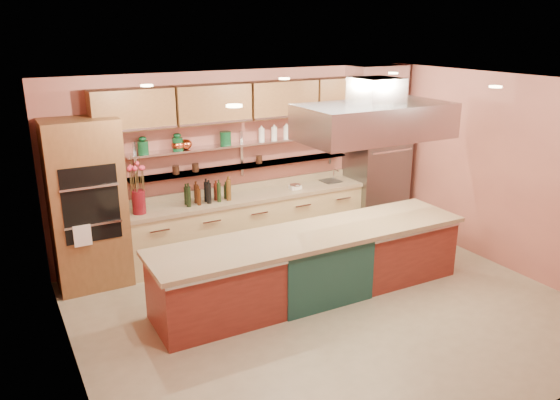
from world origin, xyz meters
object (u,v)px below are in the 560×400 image
copper_kettle (186,144)px  refrigerator (376,170)px  flower_vase (139,202)px  kitchen_scale (295,186)px  island (313,264)px  green_canister (226,138)px

copper_kettle → refrigerator: bearing=-4.0°
flower_vase → kitchen_scale: bearing=0.0°
kitchen_scale → island: bearing=-127.8°
island → flower_vase: flower_vase is taller
refrigerator → kitchen_scale: bearing=179.6°
copper_kettle → island: bearing=-62.2°
refrigerator → copper_kettle: 3.42m
kitchen_scale → refrigerator: bearing=-15.4°
copper_kettle → green_canister: green_canister is taller
green_canister → copper_kettle: bearing=180.0°
island → kitchen_scale: (0.71, 1.69, 0.54)m
refrigerator → copper_kettle: (-3.33, 0.23, 0.74)m
refrigerator → kitchen_scale: 1.62m
refrigerator → copper_kettle: bearing=176.0°
refrigerator → island: bearing=-144.2°
flower_vase → island: bearing=-43.2°
kitchen_scale → copper_kettle: bearing=157.6°
refrigerator → kitchen_scale: (-1.62, 0.01, -0.07)m
kitchen_scale → copper_kettle: 1.90m
copper_kettle → kitchen_scale: bearing=-7.3°
refrigerator → green_canister: (-2.70, 0.23, 0.77)m
copper_kettle → flower_vase: bearing=-164.5°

